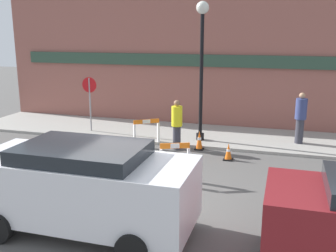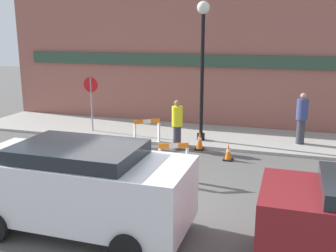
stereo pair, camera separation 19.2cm
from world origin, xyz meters
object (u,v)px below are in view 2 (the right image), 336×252
stop_sign (91,95)px  person_pedestrian (302,117)px  person_worker (177,123)px  parked_car_1 (80,183)px  streetlamp_post (202,53)px

stop_sign → person_pedestrian: 7.95m
stop_sign → person_worker: size_ratio=1.25×
person_worker → parked_car_1: 6.07m
person_worker → person_pedestrian: bearing=114.9°
person_pedestrian → person_worker: bearing=48.5°
person_pedestrian → streetlamp_post: bearing=36.2°
stop_sign → person_pedestrian: bearing=-176.9°
stop_sign → parked_car_1: stop_sign is taller
parked_car_1 → streetlamp_post: bearing=83.1°
streetlamp_post → person_worker: size_ratio=2.84×
person_pedestrian → parked_car_1: bearing=87.3°
parked_car_1 → stop_sign: bearing=116.7°
person_pedestrian → stop_sign: bearing=30.4°
streetlamp_post → person_pedestrian: size_ratio=2.69×
streetlamp_post → person_worker: 2.63m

